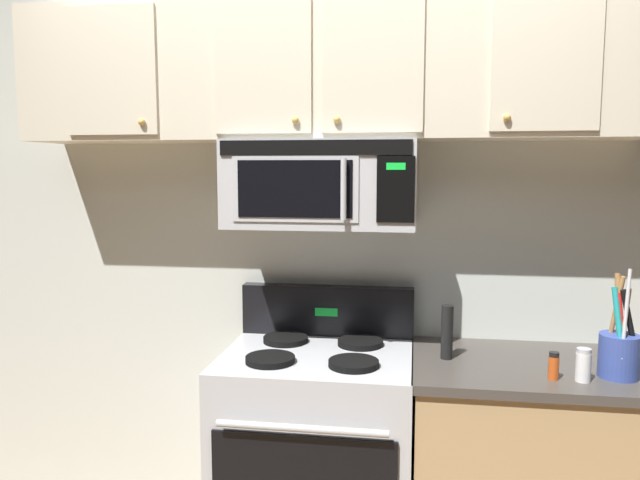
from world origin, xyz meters
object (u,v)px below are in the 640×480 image
Objects in this scene: over_range_microwave at (322,184)px; pepper_mill at (447,332)px; salt_shaker at (583,365)px; spice_jar at (554,366)px; stove_range at (318,455)px; utensil_crock_blue at (619,350)px.

pepper_mill is (0.51, -0.11, -0.57)m from over_range_microwave.
spice_jar is (-0.10, 0.00, -0.01)m from salt_shaker.
utensil_crock_blue is at bearing -6.06° from stove_range.
stove_range is at bearing -179.02° from pepper_mill.
over_range_microwave is 7.72× the size of spice_jar.
utensil_crock_blue reaches higher than spice_jar.
pepper_mill is (-0.59, 0.13, 0.01)m from utensil_crock_blue.
salt_shaker is 0.50m from pepper_mill.
stove_range reaches higher than salt_shaker.
over_range_microwave is at bearing 90.14° from stove_range.
spice_jar is (-0.23, -0.06, -0.05)m from utensil_crock_blue.
spice_jar is at bearing -18.68° from over_range_microwave.
utensil_crock_blue is 3.99× the size of spice_jar.
salt_shaker is 0.55× the size of pepper_mill.
salt_shaker is at bearing -10.56° from stove_range.
pepper_mill is at bearing -11.96° from over_range_microwave.
pepper_mill is at bearing 0.98° from stove_range.
over_range_microwave reaches higher than utensil_crock_blue.
over_range_microwave is 3.60× the size of pepper_mill.
salt_shaker is at bearing -1.80° from spice_jar.
pepper_mill is (0.51, 0.01, 0.54)m from stove_range.
spice_jar is (0.36, -0.19, -0.06)m from pepper_mill.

